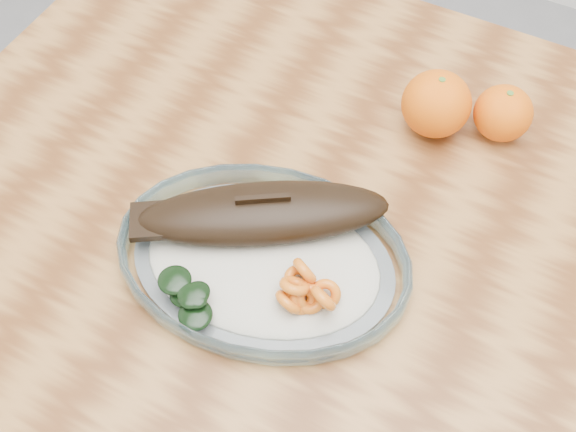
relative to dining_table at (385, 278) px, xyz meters
The scene contains 4 objects.
dining_table is the anchor object (origin of this frame).
plated_meal 0.19m from the dining_table, 138.97° to the right, with size 0.69×0.69×0.08m.
orange_left 0.23m from the dining_table, 96.93° to the left, with size 0.09×0.09×0.09m, color #DE3804.
orange_right 0.25m from the dining_table, 74.56° to the left, with size 0.07×0.07×0.07m, color #DE3804.
Camera 1 is at (0.10, -0.45, 1.44)m, focal length 45.00 mm.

